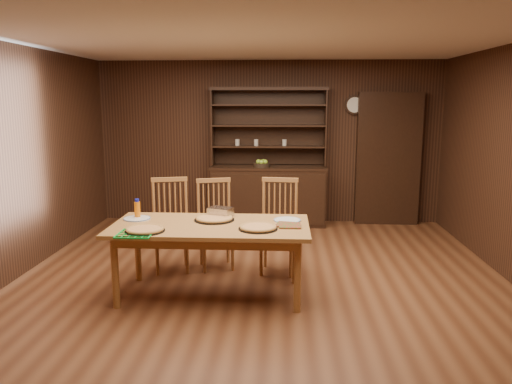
# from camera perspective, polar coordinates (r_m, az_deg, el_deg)

# --- Properties ---
(floor) EXTENTS (6.00, 6.00, 0.00)m
(floor) POSITION_cam_1_polar(r_m,az_deg,el_deg) (5.48, 0.47, -10.71)
(floor) COLOR brown
(floor) RESTS_ON ground
(room_shell) EXTENTS (6.00, 6.00, 6.00)m
(room_shell) POSITION_cam_1_polar(r_m,az_deg,el_deg) (5.13, 0.49, 5.95)
(room_shell) COLOR silver
(room_shell) RESTS_ON floor
(china_hutch) EXTENTS (1.84, 0.52, 2.17)m
(china_hutch) POSITION_cam_1_polar(r_m,az_deg,el_deg) (7.99, 1.42, 0.51)
(china_hutch) COLOR black
(china_hutch) RESTS_ON floor
(doorway) EXTENTS (1.00, 0.18, 2.10)m
(doorway) POSITION_cam_1_polar(r_m,az_deg,el_deg) (8.23, 14.84, 3.66)
(doorway) COLOR black
(doorway) RESTS_ON floor
(wall_clock) EXTENTS (0.30, 0.05, 0.30)m
(wall_clock) POSITION_cam_1_polar(r_m,az_deg,el_deg) (8.14, 11.19, 9.74)
(wall_clock) COLOR black
(wall_clock) RESTS_ON room_shell
(dining_table) EXTENTS (1.98, 0.99, 0.75)m
(dining_table) POSITION_cam_1_polar(r_m,az_deg,el_deg) (5.07, -5.21, -4.54)
(dining_table) COLOR #B3713E
(dining_table) RESTS_ON floor
(chair_left) EXTENTS (0.53, 0.52, 1.08)m
(chair_left) POSITION_cam_1_polar(r_m,az_deg,el_deg) (5.97, -9.72, -3.31)
(chair_left) COLOR #AF723C
(chair_left) RESTS_ON floor
(chair_center) EXTENTS (0.53, 0.52, 1.06)m
(chair_center) POSITION_cam_1_polar(r_m,az_deg,el_deg) (6.00, -4.68, -3.26)
(chair_center) COLOR #AF723C
(chair_center) RESTS_ON floor
(chair_right) EXTENTS (0.49, 0.47, 1.09)m
(chair_right) POSITION_cam_1_polar(r_m,az_deg,el_deg) (5.82, 2.61, -3.48)
(chair_right) COLOR #AF723C
(chair_right) RESTS_ON floor
(pizza_left) EXTENTS (0.38, 0.38, 0.04)m
(pizza_left) POSITION_cam_1_polar(r_m,az_deg,el_deg) (4.87, -12.58, -4.22)
(pizza_left) COLOR black
(pizza_left) RESTS_ON dining_table
(pizza_right) EXTENTS (0.38, 0.38, 0.04)m
(pizza_right) POSITION_cam_1_polar(r_m,az_deg,el_deg) (4.84, 0.24, -4.08)
(pizza_right) COLOR black
(pizza_right) RESTS_ON dining_table
(pizza_center) EXTENTS (0.42, 0.42, 0.04)m
(pizza_center) POSITION_cam_1_polar(r_m,az_deg,el_deg) (5.21, -4.79, -3.05)
(pizza_center) COLOR black
(pizza_center) RESTS_ON dining_table
(cooling_rack) EXTENTS (0.41, 0.41, 0.01)m
(cooling_rack) POSITION_cam_1_polar(r_m,az_deg,el_deg) (4.80, -13.59, -4.63)
(cooling_rack) COLOR green
(cooling_rack) RESTS_ON dining_table
(plate_left) EXTENTS (0.28, 0.28, 0.02)m
(plate_left) POSITION_cam_1_polar(r_m,az_deg,el_deg) (5.38, -13.44, -2.96)
(plate_left) COLOR silver
(plate_left) RESTS_ON dining_table
(plate_right) EXTENTS (0.28, 0.28, 0.02)m
(plate_right) POSITION_cam_1_polar(r_m,az_deg,el_deg) (5.17, 3.58, -3.22)
(plate_right) COLOR silver
(plate_right) RESTS_ON dining_table
(foil_dish) EXTENTS (0.29, 0.25, 0.10)m
(foil_dish) POSITION_cam_1_polar(r_m,az_deg,el_deg) (5.37, -4.08, -2.28)
(foil_dish) COLOR silver
(foil_dish) RESTS_ON dining_table
(juice_bottle) EXTENTS (0.06, 0.06, 0.21)m
(juice_bottle) POSITION_cam_1_polar(r_m,az_deg,el_deg) (5.41, -13.41, -1.92)
(juice_bottle) COLOR orange
(juice_bottle) RESTS_ON dining_table
(pot_holder_a) EXTENTS (0.22, 0.22, 0.02)m
(pot_holder_a) POSITION_cam_1_polar(r_m,az_deg,el_deg) (4.95, 3.90, -3.87)
(pot_holder_a) COLOR #A2121F
(pot_holder_a) RESTS_ON dining_table
(pot_holder_b) EXTENTS (0.25, 0.25, 0.02)m
(pot_holder_b) POSITION_cam_1_polar(r_m,az_deg,el_deg) (4.99, 3.56, -3.75)
(pot_holder_b) COLOR #A2121F
(pot_holder_b) RESTS_ON dining_table
(fruit_bowl) EXTENTS (0.27, 0.27, 0.12)m
(fruit_bowl) POSITION_cam_1_polar(r_m,az_deg,el_deg) (7.86, 0.66, 3.22)
(fruit_bowl) COLOR black
(fruit_bowl) RESTS_ON china_hutch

